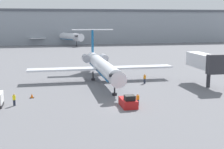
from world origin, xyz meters
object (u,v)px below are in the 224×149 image
(airplane_main, at_px, (102,65))
(worker_near_tug, at_px, (138,99))
(traffic_cone_left, at_px, (32,96))
(pushback_tug, at_px, (128,102))
(worker_by_wing, at_px, (145,78))
(airplane_parked_far_left, at_px, (59,36))
(worker_on_apron, at_px, (14,99))
(jet_bridge, at_px, (205,62))

(airplane_main, height_order, worker_near_tug, airplane_main)
(traffic_cone_left, bearing_deg, worker_near_tug, -25.96)
(airplane_main, height_order, traffic_cone_left, airplane_main)
(airplane_main, xyz_separation_m, pushback_tug, (0.46, -19.62, -2.45))
(airplane_main, distance_m, worker_near_tug, 19.39)
(worker_by_wing, distance_m, airplane_parked_far_left, 101.91)
(worker_on_apron, distance_m, jet_bridge, 34.23)
(pushback_tug, bearing_deg, worker_by_wing, 64.62)
(worker_by_wing, xyz_separation_m, worker_on_apron, (-22.88, -11.30, -0.06))
(pushback_tug, relative_size, worker_near_tug, 2.24)
(pushback_tug, distance_m, jet_bridge, 21.09)
(worker_near_tug, xyz_separation_m, traffic_cone_left, (-15.07, 7.34, -0.54))
(pushback_tug, xyz_separation_m, worker_on_apron, (-15.77, 3.70, 0.25))
(worker_by_wing, bearing_deg, airplane_main, 148.63)
(worker_near_tug, xyz_separation_m, worker_on_apron, (-17.29, 3.24, 0.06))
(pushback_tug, distance_m, worker_by_wing, 16.61)
(pushback_tug, relative_size, jet_bridge, 0.38)
(airplane_parked_far_left, distance_m, jet_bridge, 107.32)
(worker_by_wing, xyz_separation_m, traffic_cone_left, (-20.66, -7.20, -0.66))
(airplane_main, relative_size, worker_by_wing, 16.09)
(pushback_tug, bearing_deg, jet_bridge, 32.83)
(worker_by_wing, bearing_deg, traffic_cone_left, -160.79)
(airplane_main, height_order, pushback_tug, airplane_main)
(airplane_parked_far_left, bearing_deg, worker_on_apron, -95.14)
(worker_near_tug, bearing_deg, worker_by_wing, 68.96)
(worker_near_tug, relative_size, traffic_cone_left, 2.40)
(pushback_tug, relative_size, traffic_cone_left, 5.37)
(worker_near_tug, distance_m, jet_bridge, 19.55)
(worker_on_apron, xyz_separation_m, airplane_parked_far_left, (10.11, 112.35, 3.17))
(traffic_cone_left, bearing_deg, airplane_main, 42.07)
(traffic_cone_left, relative_size, jet_bridge, 0.07)
(airplane_main, distance_m, worker_on_apron, 22.19)
(worker_near_tug, relative_size, worker_by_wing, 0.89)
(worker_on_apron, bearing_deg, worker_near_tug, -10.62)
(worker_near_tug, height_order, worker_on_apron, worker_on_apron)
(worker_on_apron, distance_m, airplane_parked_far_left, 112.85)
(pushback_tug, xyz_separation_m, airplane_parked_far_left, (-5.66, 116.06, 3.42))
(pushback_tug, bearing_deg, traffic_cone_left, 150.07)
(worker_on_apron, relative_size, airplane_parked_far_left, 0.05)
(worker_near_tug, distance_m, worker_by_wing, 15.58)
(pushback_tug, distance_m, traffic_cone_left, 15.64)
(worker_on_apron, height_order, jet_bridge, jet_bridge)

